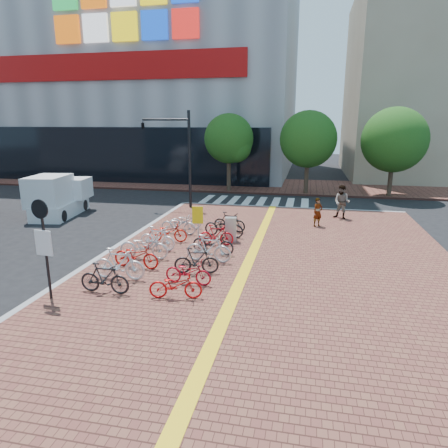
% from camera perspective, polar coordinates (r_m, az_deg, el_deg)
% --- Properties ---
extents(ground, '(120.00, 120.00, 0.00)m').
position_cam_1_polar(ground, '(14.95, -4.84, -6.99)').
color(ground, black).
rests_on(ground, ground).
extents(sidewalk, '(14.00, 34.00, 0.15)m').
position_cam_1_polar(sidewalk, '(9.95, 4.00, -18.23)').
color(sidewalk, brown).
rests_on(sidewalk, ground).
extents(tactile_strip, '(0.40, 34.00, 0.01)m').
position_cam_1_polar(tactile_strip, '(10.06, -1.91, -17.25)').
color(tactile_strip, yellow).
rests_on(tactile_strip, sidewalk).
extents(kerb_north, '(14.00, 0.25, 0.15)m').
position_cam_1_polar(kerb_north, '(25.90, 9.21, 2.24)').
color(kerb_north, gray).
rests_on(kerb_north, ground).
extents(far_sidewalk, '(70.00, 8.00, 0.15)m').
position_cam_1_polar(far_sidewalk, '(34.97, 5.03, 5.49)').
color(far_sidewalk, brown).
rests_on(far_sidewalk, ground).
extents(department_store, '(36.00, 24.27, 28.00)m').
position_cam_1_polar(department_store, '(50.25, -13.02, 23.81)').
color(department_store, gray).
rests_on(department_store, ground).
extents(crosswalk, '(7.50, 4.00, 0.01)m').
position_cam_1_polar(crosswalk, '(28.08, 4.31, 3.18)').
color(crosswalk, silver).
rests_on(crosswalk, ground).
extents(street_trees, '(16.20, 4.60, 6.35)m').
position_cam_1_polar(street_trees, '(30.82, 13.91, 11.47)').
color(street_trees, '#38281E').
rests_on(street_trees, far_sidewalk).
extents(bike_0, '(1.68, 0.50, 1.00)m').
position_cam_1_polar(bike_0, '(13.25, -16.72, -7.42)').
color(bike_0, black).
rests_on(bike_0, sidewalk).
extents(bike_1, '(1.88, 0.57, 1.12)m').
position_cam_1_polar(bike_1, '(14.21, -14.79, -5.53)').
color(bike_1, white).
rests_on(bike_1, sidewalk).
extents(bike_2, '(1.86, 0.80, 0.95)m').
position_cam_1_polar(bike_2, '(15.21, -12.44, -4.40)').
color(bike_2, '#B8110D').
rests_on(bike_2, sidewalk).
extents(bike_3, '(2.02, 0.79, 1.04)m').
position_cam_1_polar(bike_3, '(16.13, -11.37, -3.09)').
color(bike_3, silver).
rests_on(bike_3, sidewalk).
extents(bike_4, '(1.74, 0.77, 1.01)m').
position_cam_1_polar(bike_4, '(17.16, -9.50, -2.01)').
color(bike_4, white).
rests_on(bike_4, sidewalk).
extents(bike_5, '(1.82, 0.87, 0.92)m').
position_cam_1_polar(bike_5, '(18.21, -8.02, -1.14)').
color(bike_5, red).
rests_on(bike_5, sidewalk).
extents(bike_6, '(1.82, 0.75, 0.94)m').
position_cam_1_polar(bike_6, '(19.45, -6.52, -0.06)').
color(bike_6, silver).
rests_on(bike_6, sidewalk).
extents(bike_7, '(1.68, 0.85, 0.84)m').
position_cam_1_polar(bike_7, '(20.34, -5.54, 0.47)').
color(bike_7, silver).
rests_on(bike_7, sidewalk).
extents(bike_8, '(1.71, 0.86, 0.86)m').
position_cam_1_polar(bike_8, '(12.46, -6.93, -8.67)').
color(bike_8, red).
rests_on(bike_8, sidewalk).
extents(bike_9, '(1.66, 0.69, 0.85)m').
position_cam_1_polar(bike_9, '(13.47, -5.14, -6.82)').
color(bike_9, '#A70B1C').
rests_on(bike_9, sidewalk).
extents(bike_10, '(1.66, 0.75, 0.96)m').
position_cam_1_polar(bike_10, '(14.32, -3.97, -5.26)').
color(bike_10, black).
rests_on(bike_10, sidewalk).
extents(bike_11, '(1.84, 0.62, 1.09)m').
position_cam_1_polar(bike_11, '(15.45, -2.21, -3.51)').
color(bike_11, silver).
rests_on(bike_11, sidewalk).
extents(bike_12, '(1.89, 0.90, 0.95)m').
position_cam_1_polar(bike_12, '(16.43, -1.57, -2.65)').
color(bike_12, black).
rests_on(bike_12, sidewalk).
extents(bike_13, '(1.58, 0.60, 0.93)m').
position_cam_1_polar(bike_13, '(17.55, -1.14, -1.57)').
color(bike_13, red).
rests_on(bike_13, sidewalk).
extents(bike_14, '(2.02, 0.96, 1.02)m').
position_cam_1_polar(bike_14, '(18.84, -0.01, -0.31)').
color(bike_14, black).
rests_on(bike_14, sidewalk).
extents(bike_15, '(1.70, 0.75, 0.99)m').
position_cam_1_polar(bike_15, '(19.70, 0.78, 0.30)').
color(bike_15, black).
rests_on(bike_15, sidewalk).
extents(pedestrian_a, '(0.65, 0.62, 1.50)m').
position_cam_1_polar(pedestrian_a, '(21.23, 13.24, 1.65)').
color(pedestrian_a, gray).
rests_on(pedestrian_a, sidewalk).
extents(pedestrian_b, '(1.13, 1.03, 1.89)m').
position_cam_1_polar(pedestrian_b, '(23.26, 16.50, 3.02)').
color(pedestrian_b, '#4B4D60').
rests_on(pedestrian_b, sidewalk).
extents(utility_box, '(0.56, 0.45, 1.11)m').
position_cam_1_polar(utility_box, '(18.10, 0.97, -0.77)').
color(utility_box, '#A7A7AC').
rests_on(utility_box, sidewalk).
extents(yellow_sign, '(0.47, 0.14, 1.74)m').
position_cam_1_polar(yellow_sign, '(17.41, -3.75, 0.79)').
color(yellow_sign, '#B7B7BC').
rests_on(yellow_sign, sidewalk).
extents(notice_sign, '(0.58, 0.16, 3.12)m').
position_cam_1_polar(notice_sign, '(12.98, -24.39, -1.75)').
color(notice_sign, black).
rests_on(notice_sign, sidewalk).
extents(traffic_light_pole, '(3.21, 1.24, 5.98)m').
position_cam_1_polar(traffic_light_pole, '(25.50, -8.02, 11.63)').
color(traffic_light_pole, black).
rests_on(traffic_light_pole, sidewalk).
extents(box_truck, '(2.47, 4.49, 2.46)m').
position_cam_1_polar(box_truck, '(25.53, -22.53, 3.63)').
color(box_truck, silver).
rests_on(box_truck, ground).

